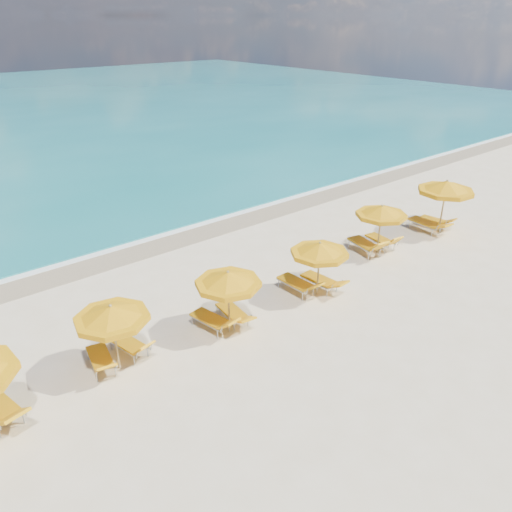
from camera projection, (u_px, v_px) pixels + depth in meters
ground_plane at (283, 301)px, 17.65m from camera, size 120.00×120.00×0.00m
wet_sand_band at (174, 236)px, 22.79m from camera, size 120.00×2.60×0.01m
foam_line at (165, 231)px, 23.34m from camera, size 120.00×1.20×0.03m
whitecap_far at (151, 145)px, 38.90m from camera, size 18.00×0.30×0.05m
umbrella_3 at (111, 314)px, 13.51m from camera, size 2.44×2.44×2.12m
umbrella_4 at (228, 280)px, 15.28m from camera, size 2.19×2.19×2.12m
umbrella_5 at (320, 250)px, 17.29m from camera, size 2.38×2.38×2.09m
umbrella_6 at (382, 212)px, 20.48m from camera, size 2.47×2.47×2.15m
umbrella_7 at (446, 188)px, 22.33m from camera, size 3.06×3.06×2.53m
lounger_3_left at (101, 362)px, 14.18m from camera, size 0.88×1.78×0.77m
lounger_3_right at (130, 348)px, 14.80m from camera, size 0.85×1.70×0.78m
lounger_4_left at (211, 323)px, 15.99m from camera, size 0.87×1.86×0.75m
lounger_4_right at (233, 315)px, 16.40m from camera, size 0.77×1.82×0.65m
lounger_5_left at (297, 287)px, 18.10m from camera, size 0.68×1.90×0.80m
lounger_5_right at (320, 283)px, 18.34m from camera, size 0.73×1.90×0.70m
lounger_6_left at (365, 248)px, 21.10m from camera, size 1.04×2.04×0.94m
lounger_6_right at (381, 243)px, 21.61m from camera, size 0.84×1.79×0.85m
lounger_7_left at (425, 226)px, 23.27m from camera, size 0.82×2.11×0.75m
lounger_7_right at (434, 222)px, 23.81m from camera, size 0.71×1.69×0.63m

